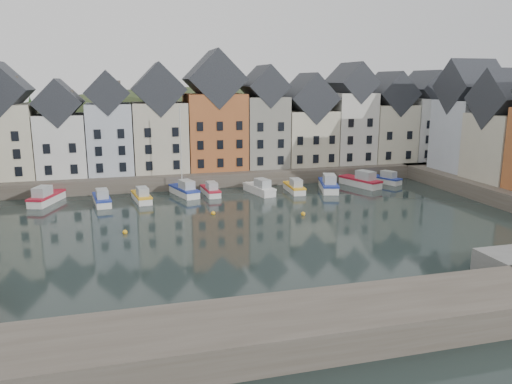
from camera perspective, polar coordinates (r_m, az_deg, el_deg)
name	(u,v)px	position (r m, az deg, el deg)	size (l,w,h in m)	color
ground	(265,231)	(51.58, 1.08, -4.52)	(260.00, 260.00, 0.00)	black
far_quay	(213,172)	(79.81, -4.94, 2.31)	(90.00, 16.00, 2.00)	#4A4339
near_wall	(204,340)	(29.26, -5.99, -16.45)	(50.00, 6.00, 2.00)	#4A4339
hillside	(193,237)	(109.38, -7.20, -5.16)	(153.60, 70.40, 64.00)	#24341A
far_terrace	(235,123)	(77.48, -2.43, 7.91)	(72.37, 8.16, 17.78)	beige
right_terrace	(508,129)	(74.77, 26.90, 6.43)	(8.30, 24.25, 16.36)	#B3BBC7
mooring_buoys	(217,219)	(55.63, -4.42, -3.12)	(20.50, 5.50, 0.50)	gold
boat_a	(46,198)	(68.44, -22.88, -0.58)	(4.16, 6.90, 2.53)	silver
boat_b	(102,199)	(65.42, -17.19, -0.79)	(2.55, 6.09, 2.27)	silver
boat_c	(142,197)	(65.70, -12.93, -0.51)	(2.57, 5.88, 2.18)	silver
boat_d	(185,190)	(68.02, -8.16, 0.24)	(3.64, 6.63, 12.10)	silver
boat_e	(211,190)	(68.00, -5.20, 0.18)	(2.05, 5.56, 2.09)	silver
boat_f	(260,189)	(68.51, 0.44, 0.39)	(3.33, 6.45, 2.37)	silver
boat_g	(295,187)	(69.72, 4.43, 0.52)	(2.07, 5.78, 2.19)	silver
boat_h	(329,185)	(71.27, 8.29, 0.81)	(4.00, 7.28, 2.67)	silver
boat_i	(361,181)	(74.79, 11.93, 1.22)	(4.32, 7.24, 2.66)	silver
boat_j	(385,179)	(78.11, 14.50, 1.45)	(3.87, 5.75, 2.13)	silver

